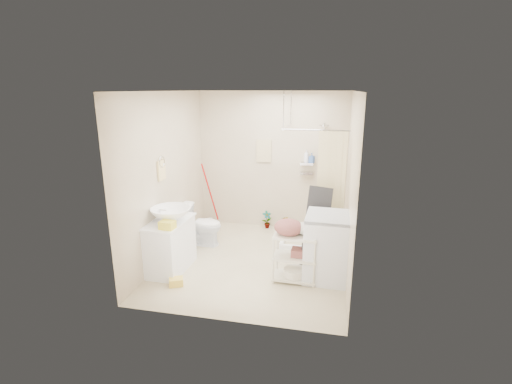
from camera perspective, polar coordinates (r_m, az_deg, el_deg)
floor at (r=5.97m, az=-0.30°, el=-10.56°), size 3.20×3.20×0.00m
ceiling at (r=5.36m, az=-0.34°, el=15.27°), size 2.80×3.20×0.04m
wall_back at (r=7.06m, az=2.44°, el=4.71°), size 2.80×0.04×2.60m
wall_front at (r=4.03m, az=-5.14°, el=-3.73°), size 2.80×0.04×2.60m
wall_left at (r=5.97m, az=-13.59°, el=2.27°), size 0.04×3.20×2.60m
wall_right at (r=5.41m, az=14.34°, el=0.86°), size 0.04×3.20×2.60m
vanity at (r=5.71m, az=-13.02°, el=-7.99°), size 0.52×0.90×0.77m
sink at (r=5.52m, az=-12.97°, el=-3.37°), size 0.68×0.68×0.20m
counter_basket at (r=5.24m, az=-13.49°, el=-4.95°), size 0.21×0.17×0.11m
floor_basket at (r=5.38m, az=-12.19°, el=-13.15°), size 0.34×0.30×0.15m
toilet at (r=6.52m, az=-8.42°, el=-4.97°), size 0.71×0.42×0.72m
mop at (r=7.36m, az=-7.22°, el=-0.36°), size 0.15×0.15×1.24m
potted_plant_a at (r=7.23m, az=1.69°, el=-4.28°), size 0.22×0.20×0.35m
potted_plant_b at (r=7.11m, az=4.38°, el=-4.87°), size 0.18×0.15×0.30m
hanging_towel at (r=7.03m, az=1.21°, el=6.34°), size 0.28×0.03×0.42m
towel_ring at (r=5.75m, az=-14.36°, el=3.45°), size 0.04×0.22×0.34m
tp_holder at (r=6.15m, az=-12.71°, el=-2.90°), size 0.08×0.12×0.14m
shower at (r=6.49m, az=9.02°, el=1.30°), size 1.10×1.10×2.10m
shampoo_bottle_a at (r=6.89m, az=7.75°, el=5.48°), size 0.09×0.09×0.24m
shampoo_bottle_b at (r=6.87m, az=8.58°, el=5.20°), size 0.11×0.11×0.18m
washing_machine at (r=5.39m, az=11.07°, el=-8.27°), size 0.67×0.69×0.95m
laundry_rack at (r=5.27m, az=6.05°, el=-9.36°), size 0.61×0.37×0.83m
ironing_board at (r=5.65m, az=9.27°, el=-5.32°), size 0.37×0.17×1.27m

